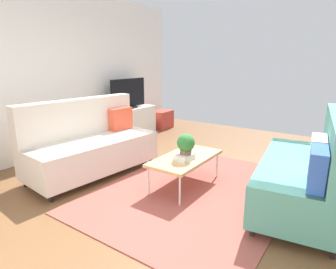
% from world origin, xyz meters
% --- Properties ---
extents(ground_plane, '(7.68, 7.68, 0.00)m').
position_xyz_m(ground_plane, '(0.00, 0.00, 0.00)').
color(ground_plane, brown).
extents(wall_far, '(6.40, 0.12, 2.90)m').
position_xyz_m(wall_far, '(0.00, 2.80, 1.45)').
color(wall_far, white).
rests_on(wall_far, ground_plane).
extents(area_rug, '(2.90, 2.20, 0.01)m').
position_xyz_m(area_rug, '(0.00, -0.11, 0.01)').
color(area_rug, '#9E4C42').
rests_on(area_rug, ground_plane).
extents(couch_beige, '(1.97, 1.03, 1.10)m').
position_xyz_m(couch_beige, '(-0.33, 1.51, 0.44)').
color(couch_beige, beige).
rests_on(couch_beige, ground_plane).
extents(couch_green, '(1.99, 1.09, 1.10)m').
position_xyz_m(couch_green, '(0.35, -1.33, 0.45)').
color(couch_green, teal).
rests_on(couch_green, ground_plane).
extents(coffee_table, '(1.10, 0.56, 0.42)m').
position_xyz_m(coffee_table, '(0.05, 0.09, 0.39)').
color(coffee_table, tan).
rests_on(coffee_table, ground_plane).
extents(tv_console, '(1.40, 0.44, 0.64)m').
position_xyz_m(tv_console, '(1.55, 2.46, 0.32)').
color(tv_console, silver).
rests_on(tv_console, ground_plane).
extents(tv, '(1.00, 0.20, 0.64)m').
position_xyz_m(tv, '(1.55, 2.44, 0.95)').
color(tv, black).
rests_on(tv, tv_console).
extents(storage_trunk, '(0.52, 0.40, 0.44)m').
position_xyz_m(storage_trunk, '(2.65, 2.36, 0.22)').
color(storage_trunk, '#B2382D').
rests_on(storage_trunk, ground_plane).
extents(potted_plant, '(0.23, 0.23, 0.34)m').
position_xyz_m(potted_plant, '(-0.03, 0.03, 0.61)').
color(potted_plant, brown).
rests_on(potted_plant, coffee_table).
extents(table_book_0, '(0.26, 0.20, 0.04)m').
position_xyz_m(table_book_0, '(-0.06, 0.04, 0.44)').
color(table_book_0, silver).
rests_on(table_book_0, coffee_table).
extents(table_book_1, '(0.25, 0.19, 0.04)m').
position_xyz_m(table_book_1, '(-0.06, 0.04, 0.47)').
color(table_book_1, silver).
rests_on(table_book_1, table_book_0).
extents(vase_0, '(0.10, 0.10, 0.20)m').
position_xyz_m(vase_0, '(0.97, 2.51, 0.74)').
color(vase_0, '#B24C4C').
rests_on(vase_0, tv_console).
extents(vase_1, '(0.12, 0.12, 0.16)m').
position_xyz_m(vase_1, '(1.13, 2.51, 0.72)').
color(vase_1, '#33B29E').
rests_on(vase_1, tv_console).
extents(bottle_0, '(0.06, 0.06, 0.21)m').
position_xyz_m(bottle_0, '(1.31, 2.42, 0.74)').
color(bottle_0, '#262626').
rests_on(bottle_0, tv_console).
extents(bottle_1, '(0.06, 0.06, 0.18)m').
position_xyz_m(bottle_1, '(1.42, 2.42, 0.73)').
color(bottle_1, '#3F8C4C').
rests_on(bottle_1, tv_console).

